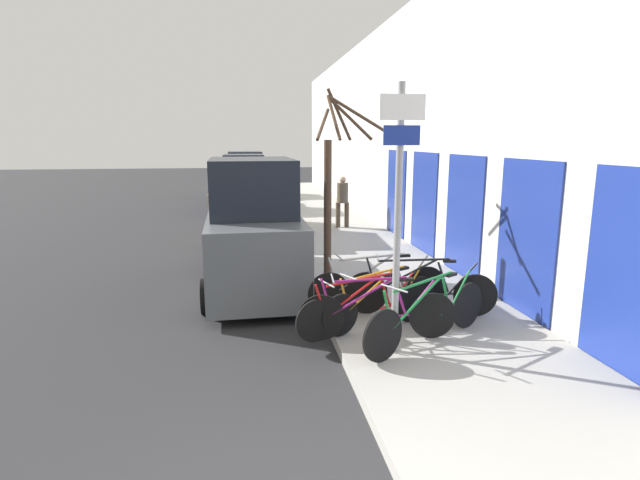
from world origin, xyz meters
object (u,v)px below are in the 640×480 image
Objects in this scene: parked_car_1 at (247,202)px; parked_car_3 at (245,177)px; bicycle_5 at (379,287)px; bicycle_1 at (377,313)px; bicycle_3 at (383,301)px; bicycle_0 at (429,315)px; street_tree at (332,189)px; signpost at (398,207)px; parked_car_0 at (253,232)px; pedestrian_near at (342,198)px; bicycle_4 at (420,291)px; parked_car_2 at (244,186)px; bicycle_2 at (366,307)px.

parked_car_1 is 10.88m from parked_car_3.
bicycle_5 is at bearing -70.84° from parked_car_1.
bicycle_1 is at bearing -74.98° from parked_car_1.
bicycle_3 is 8.36m from parked_car_1.
street_tree reaches higher than bicycle_0.
bicycle_5 is at bearing -75.54° from street_tree.
signpost is 3.44m from street_tree.
parked_car_0 is 1.76m from street_tree.
signpost is at bearing -94.22° from pedestrian_near.
parked_car_1 is 1.05× the size of parked_car_3.
bicycle_5 is 0.64× the size of street_tree.
bicycle_4 is at bearing -45.31° from bicycle_0.
parked_car_3 is at bearing 2.26° from bicycle_5.
pedestrian_near is at bearing 10.51° from bicycle_4.
pedestrian_near is at bearing -59.05° from parked_car_2.
bicycle_1 is (-0.12, 0.44, -1.56)m from signpost.
parked_car_2 is (-1.69, 13.95, 0.54)m from bicycle_2.
bicycle_5 is 8.05m from pedestrian_near.
bicycle_1 is at bearing -64.50° from parked_car_0.
parked_car_3 is 1.21× the size of street_tree.
pedestrian_near is at bearing 82.89° from signpost.
bicycle_2 is 0.48× the size of parked_car_3.
parked_car_1 is 2.89× the size of pedestrian_near.
street_tree is (1.65, -11.27, 0.94)m from parked_car_2.
signpost reaches higher than bicycle_0.
parked_car_3 is (-1.72, 19.54, 0.52)m from bicycle_1.
bicycle_4 is 0.50× the size of parked_car_1.
parked_car_3 is at bearing 95.49° from street_tree.
parked_car_2 is (-1.90, 14.70, -1.05)m from signpost.
signpost is 20.09m from parked_car_3.
bicycle_4 is at bearing -92.04° from bicycle_3.
bicycle_3 is at bearing -72.83° from bicycle_2.
bicycle_0 is at bearing -57.89° from parked_car_0.
bicycle_2 is 0.39m from bicycle_3.
bicycle_4 is 8.30m from pedestrian_near.
bicycle_4 is 8.25m from parked_car_1.
bicycle_4 is at bearing -83.66° from parked_car_3.
bicycle_0 is at bearing -171.20° from bicycle_5.
parked_car_2 is (-2.72, 13.40, 0.50)m from bicycle_4.
parked_car_1 is (-1.83, 9.10, -1.03)m from signpost.
bicycle_4 is at bearing 57.60° from signpost.
bicycle_4 reaches higher than bicycle_3.
parked_car_1 reaches higher than pedestrian_near.
parked_car_3 is at bearing 88.73° from parked_car_0.
parked_car_1 reaches higher than bicycle_1.
parked_car_2 reaches higher than bicycle_1.
parked_car_1 is at bearing -89.51° from parked_car_2.
bicycle_0 reaches higher than bicycle_2.
pedestrian_near is at bearing 12.82° from parked_car_1.
bicycle_0 is at bearing 19.62° from signpost.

